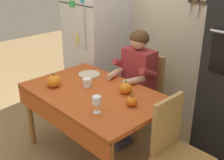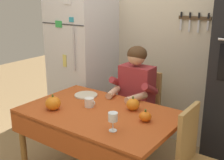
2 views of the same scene
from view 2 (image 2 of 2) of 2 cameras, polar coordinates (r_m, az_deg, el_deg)
name	(u,v)px [view 2 (image 2 of 2)]	position (r m, az deg, el deg)	size (l,w,h in m)	color
back_wall_assembly	(168,34)	(3.51, 10.95, 8.85)	(3.70, 0.13, 2.60)	beige
refrigerator	(83,62)	(3.80, -5.78, 3.54)	(0.68, 0.71, 1.80)	silver
dining_table	(98,120)	(2.65, -2.74, -7.97)	(1.40, 0.90, 0.74)	#9E6B33
chair_behind_person	(141,108)	(3.32, 5.83, -5.53)	(0.40, 0.40, 0.93)	tan
seated_person	(133,94)	(3.08, 4.19, -2.75)	(0.47, 0.55, 1.25)	#38384C
chair_right_side	(198,160)	(2.44, 16.68, -14.96)	(0.40, 0.40, 0.93)	tan
coffee_mug	(89,102)	(2.72, -4.49, -4.45)	(0.12, 0.09, 0.09)	white
wine_glass	(113,118)	(2.23, 0.18, -7.48)	(0.08, 0.08, 0.15)	white
pumpkin_large	(133,104)	(2.64, 4.16, -4.84)	(0.12, 0.12, 0.13)	orange
pumpkin_medium	(53,103)	(2.70, -11.57, -4.52)	(0.14, 0.14, 0.15)	orange
pumpkin_small	(145,116)	(2.44, 6.60, -7.17)	(0.10, 0.10, 0.11)	orange
serving_tray	(86,95)	(3.02, -5.17, -3.00)	(0.24, 0.24, 0.02)	beige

